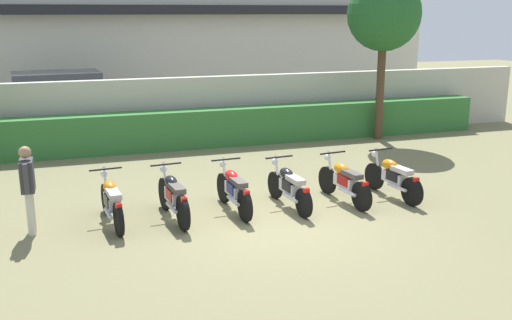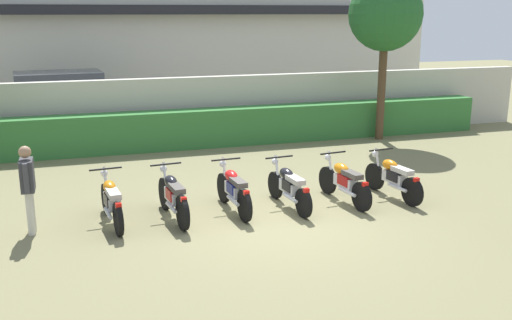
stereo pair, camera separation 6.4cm
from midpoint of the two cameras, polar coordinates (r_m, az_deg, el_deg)
The scene contains 13 objects.
ground at distance 10.75m, azimuth 2.05°, elevation -6.31°, with size 60.00×60.00×0.00m, color olive.
building at distance 26.50m, azimuth -10.52°, elevation 13.80°, with size 23.66×6.50×7.31m.
compound_wall at distance 17.39m, azimuth -6.09°, elevation 4.90°, with size 22.48×0.30×1.93m, color #BCB7A8.
hedge_row at distance 16.79m, azimuth -5.57°, elevation 3.10°, with size 17.99×0.70×1.08m, color #337033.
parked_car at distance 20.25m, azimuth -18.07°, elevation 5.52°, with size 4.65×2.40×1.89m.
tree_far_side at distance 17.88m, azimuth 12.64°, elevation 13.63°, with size 2.16×2.16×4.79m.
motorcycle_in_row_0 at distance 10.95m, azimuth -13.79°, elevation -3.89°, with size 0.60×1.83×0.95m.
motorcycle_in_row_1 at distance 10.98m, azimuth -7.95°, elevation -3.48°, with size 0.60×1.87×0.98m.
motorcycle_in_row_2 at distance 11.30m, azimuth -2.04°, elevation -2.88°, with size 0.60×1.83×0.96m.
motorcycle_in_row_3 at distance 11.54m, azimuth 3.40°, elevation -2.58°, with size 0.60×1.85×0.94m.
motorcycle_in_row_4 at distance 11.98m, azimuth 8.77°, elevation -2.06°, with size 0.60×1.85×0.95m.
motorcycle_in_row_5 at distance 12.47m, azimuth 13.41°, elevation -1.64°, with size 0.60×1.83×0.95m.
inspector_person at distance 10.80m, azimuth -21.24°, elevation -2.09°, with size 0.22×0.64×1.57m.
Camera 2 is at (-3.37, -9.48, 3.79)m, focal length 40.93 mm.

